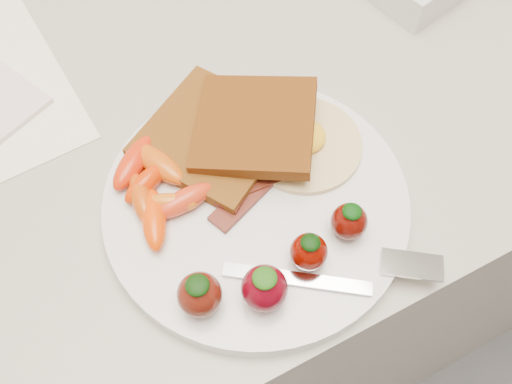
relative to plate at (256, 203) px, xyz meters
name	(u,v)px	position (x,y,z in m)	size (l,w,h in m)	color
counter	(221,258)	(0.02, 0.16, -0.46)	(2.00, 0.60, 0.90)	gray
plate	(256,203)	(0.00, 0.00, 0.00)	(0.27, 0.27, 0.02)	silver
toast_lower	(214,136)	(-0.01, 0.07, 0.02)	(0.12, 0.12, 0.01)	#41250D
toast_upper	(255,125)	(0.03, 0.06, 0.03)	(0.11, 0.11, 0.01)	#341303
fried_egg	(304,142)	(0.07, 0.03, 0.01)	(0.12, 0.12, 0.02)	#F8EBB6
bacon_strips	(252,182)	(0.00, 0.01, 0.01)	(0.10, 0.08, 0.01)	#45100E
baby_carrots	(155,188)	(-0.08, 0.04, 0.02)	(0.08, 0.12, 0.02)	#C92C00
strawberries	(272,269)	(-0.02, -0.07, 0.03)	(0.17, 0.05, 0.04)	#4C1109
fork	(350,273)	(0.03, -0.10, 0.01)	(0.17, 0.10, 0.00)	silver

